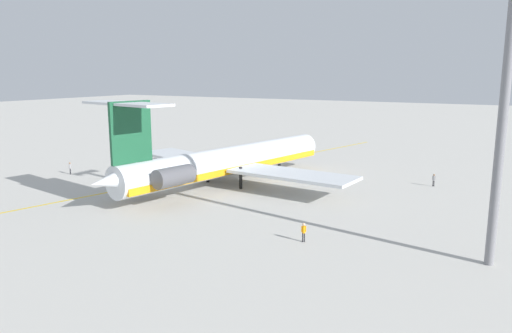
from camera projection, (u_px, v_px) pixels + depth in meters
name	position (u px, v px, depth m)	size (l,w,h in m)	color
ground	(180.00, 179.00, 67.84)	(393.48, 393.48, 0.00)	#B7B5AD
main_jetliner	(224.00, 162.00, 63.31)	(39.85, 35.47, 11.67)	silver
ground_crew_near_nose	(304.00, 230.00, 42.29)	(0.28, 0.39, 1.73)	black
ground_crew_near_tail	(236.00, 149.00, 87.70)	(0.34, 0.30, 1.67)	black
ground_crew_portside	(70.00, 167.00, 70.72)	(0.41, 0.28, 1.78)	black
ground_crew_starboard	(434.00, 178.00, 63.15)	(0.27, 0.41, 1.66)	black
safety_cone_nose	(259.00, 152.00, 89.17)	(0.40, 0.40, 0.55)	#EA590F
taxiway_centreline	(183.00, 178.00, 68.51)	(99.52, 0.36, 0.01)	gold
light_mast	(510.00, 43.00, 34.39)	(4.00, 0.70, 30.79)	slate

